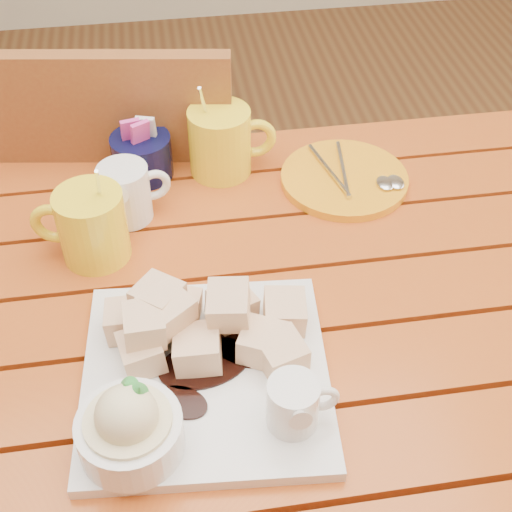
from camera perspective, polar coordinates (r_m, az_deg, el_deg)
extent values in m
cube|color=#A33715|center=(0.80, -1.27, -16.92)|extent=(1.20, 0.11, 0.03)
cube|color=#A33715|center=(0.87, -2.33, -10.41)|extent=(1.20, 0.11, 0.03)
cube|color=#A33715|center=(0.94, -3.21, -4.84)|extent=(1.20, 0.11, 0.03)
cube|color=#A33715|center=(1.02, -3.94, -0.10)|extent=(1.20, 0.11, 0.03)
cube|color=#A33715|center=(1.10, -4.56, 3.92)|extent=(1.20, 0.11, 0.03)
cube|color=#A33715|center=(1.19, -5.09, 7.35)|extent=(1.20, 0.11, 0.03)
cube|color=#A33715|center=(1.24, -5.01, 5.74)|extent=(1.12, 0.04, 0.08)
cylinder|color=#A33715|center=(1.57, 16.22, -2.12)|extent=(0.06, 0.06, 0.72)
cube|color=white|center=(0.85, -4.02, -9.51)|extent=(0.31, 0.31, 0.02)
cube|color=#D1803F|center=(0.88, -1.92, -4.05)|extent=(0.07, 0.07, 0.04)
cube|color=#D1803F|center=(0.83, 2.08, -7.85)|extent=(0.06, 0.06, 0.04)
cube|color=#D1803F|center=(0.84, -4.70, -7.41)|extent=(0.06, 0.06, 0.04)
cube|color=#D1803F|center=(0.84, -7.14, -4.29)|extent=(0.07, 0.07, 0.04)
cube|color=#D1803F|center=(0.88, -6.19, -4.40)|extent=(0.06, 0.06, 0.04)
cube|color=#D1803F|center=(0.84, -2.21, -3.94)|extent=(0.06, 0.06, 0.04)
cube|color=#D1803F|center=(0.88, -10.32, -5.09)|extent=(0.05, 0.05, 0.04)
cube|color=#D1803F|center=(0.87, 2.30, -4.50)|extent=(0.06, 0.06, 0.04)
cube|color=#D1803F|center=(0.84, -9.16, -7.63)|extent=(0.06, 0.06, 0.04)
cube|color=#D1803F|center=(0.84, 0.57, -6.99)|extent=(0.07, 0.07, 0.04)
cube|color=#D1803F|center=(0.82, -8.94, -5.51)|extent=(0.05, 0.05, 0.04)
cube|color=#D1803F|center=(0.85, -7.86, -3.47)|extent=(0.07, 0.07, 0.04)
cylinder|color=white|center=(0.78, -10.01, -13.83)|extent=(0.11, 0.11, 0.04)
cylinder|color=#F2E8B2|center=(0.77, -10.12, -13.33)|extent=(0.09, 0.09, 0.03)
sphere|color=#F2E8B2|center=(0.75, -10.32, -12.43)|extent=(0.07, 0.07, 0.07)
cone|color=green|center=(0.73, -9.39, -10.57)|extent=(0.04, 0.04, 0.03)
cone|color=green|center=(0.74, -10.28, -10.11)|extent=(0.03, 0.03, 0.03)
cylinder|color=white|center=(0.78, 2.96, -11.73)|extent=(0.06, 0.06, 0.06)
cylinder|color=black|center=(0.75, 3.04, -10.57)|extent=(0.04, 0.04, 0.01)
cone|color=white|center=(0.74, 3.46, -12.51)|extent=(0.02, 0.02, 0.03)
torus|color=white|center=(0.78, 5.36, -11.31)|extent=(0.04, 0.01, 0.04)
cylinder|color=yellow|center=(0.99, -12.94, 2.37)|extent=(0.09, 0.09, 0.10)
cylinder|color=black|center=(0.96, -13.34, 4.33)|extent=(0.08, 0.08, 0.01)
torus|color=yellow|center=(1.01, -15.90, 2.49)|extent=(0.07, 0.03, 0.06)
cylinder|color=silver|center=(0.97, -12.36, 4.48)|extent=(0.02, 0.06, 0.14)
cylinder|color=yellow|center=(1.12, -2.91, 9.11)|extent=(0.10, 0.10, 0.11)
cylinder|color=black|center=(1.10, -2.99, 11.07)|extent=(0.08, 0.08, 0.01)
torus|color=yellow|center=(1.13, -0.05, 9.39)|extent=(0.07, 0.02, 0.07)
cylinder|color=silver|center=(1.11, -3.89, 10.96)|extent=(0.03, 0.06, 0.14)
cylinder|color=white|center=(1.05, -10.43, 4.97)|extent=(0.07, 0.07, 0.09)
cylinder|color=white|center=(1.03, -10.70, 6.68)|extent=(0.06, 0.06, 0.01)
cone|color=white|center=(1.00, -10.60, 5.05)|extent=(0.03, 0.03, 0.03)
torus|color=white|center=(1.05, -8.08, 5.32)|extent=(0.05, 0.02, 0.05)
cylinder|color=black|center=(1.14, -9.11, 7.89)|extent=(0.09, 0.09, 0.07)
cube|color=#E43EA1|center=(1.11, -9.98, 9.75)|extent=(0.03, 0.02, 0.04)
cube|color=white|center=(1.11, -8.77, 10.00)|extent=(0.03, 0.02, 0.04)
cube|color=#E43EA1|center=(1.10, -9.25, 9.56)|extent=(0.03, 0.03, 0.04)
cylinder|color=orange|center=(1.13, 7.07, 6.15)|extent=(0.20, 0.20, 0.01)
cylinder|color=silver|center=(1.13, 5.88, 6.85)|extent=(0.04, 0.14, 0.01)
cylinder|color=silver|center=(1.13, 6.98, 6.93)|extent=(0.02, 0.14, 0.01)
ellipsoid|color=silver|center=(1.11, 10.29, 5.76)|extent=(0.03, 0.04, 0.01)
ellipsoid|color=silver|center=(1.12, 11.10, 5.82)|extent=(0.03, 0.04, 0.01)
cube|color=brown|center=(1.54, -9.67, 3.16)|extent=(0.50, 0.50, 0.03)
cylinder|color=brown|center=(1.82, -2.21, 1.33)|extent=(0.04, 0.04, 0.44)
cylinder|color=brown|center=(1.87, -13.86, 1.27)|extent=(0.04, 0.04, 0.44)
cylinder|color=brown|center=(1.56, -2.56, -7.98)|extent=(0.04, 0.04, 0.44)
cylinder|color=brown|center=(1.62, -16.18, -7.70)|extent=(0.04, 0.04, 0.44)
cube|color=brown|center=(1.24, -12.10, 5.95)|extent=(0.44, 0.10, 0.46)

